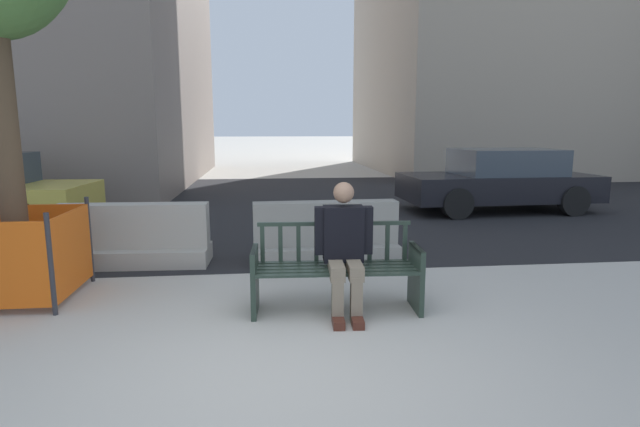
# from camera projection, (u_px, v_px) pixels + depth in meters

# --- Properties ---
(ground_plane) EXTENTS (200.00, 200.00, 0.00)m
(ground_plane) POSITION_uv_depth(u_px,v_px,m) (278.00, 374.00, 3.78)
(ground_plane) COLOR #B7B2A8
(street_asphalt) EXTENTS (120.00, 12.00, 0.01)m
(street_asphalt) POSITION_uv_depth(u_px,v_px,m) (269.00, 203.00, 12.30)
(street_asphalt) COLOR black
(street_asphalt) RESTS_ON ground
(street_bench) EXTENTS (1.71, 0.61, 0.88)m
(street_bench) POSITION_uv_depth(u_px,v_px,m) (336.00, 272.00, 5.06)
(street_bench) COLOR #28382D
(street_bench) RESTS_ON ground
(seated_person) EXTENTS (0.59, 0.74, 1.31)m
(seated_person) POSITION_uv_depth(u_px,v_px,m) (344.00, 245.00, 4.96)
(seated_person) COLOR black
(seated_person) RESTS_ON ground
(jersey_barrier_centre) EXTENTS (2.02, 0.75, 0.84)m
(jersey_barrier_centre) POSITION_uv_depth(u_px,v_px,m) (326.00, 237.00, 6.95)
(jersey_barrier_centre) COLOR gray
(jersey_barrier_centre) RESTS_ON ground
(jersey_barrier_left) EXTENTS (2.02, 0.75, 0.84)m
(jersey_barrier_left) POSITION_uv_depth(u_px,v_px,m) (134.00, 240.00, 6.75)
(jersey_barrier_left) COLOR #ADA89E
(jersey_barrier_left) RESTS_ON ground
(construction_fence) EXTENTS (1.16, 1.16, 1.04)m
(construction_fence) POSITION_uv_depth(u_px,v_px,m) (18.00, 252.00, 5.38)
(construction_fence) COLOR #2D2D33
(construction_fence) RESTS_ON ground
(car_sedan_mid) EXTENTS (4.23, 2.04, 1.38)m
(car_sedan_mid) POSITION_uv_depth(u_px,v_px,m) (500.00, 180.00, 11.08)
(car_sedan_mid) COLOR black
(car_sedan_mid) RESTS_ON ground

